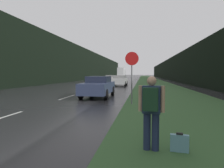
% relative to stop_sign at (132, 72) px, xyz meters
% --- Properties ---
extents(grass_verge, '(6.00, 240.00, 0.02)m').
position_rel_stop_sign_xyz_m(grass_verge, '(2.59, 30.76, -1.76)').
color(grass_verge, '#33562D').
rests_on(grass_verge, ground_plane).
extents(lane_stripe_c, '(0.12, 3.00, 0.01)m').
position_rel_stop_sign_xyz_m(lane_stripe_c, '(-4.73, 2.80, -1.77)').
color(lane_stripe_c, silver).
rests_on(lane_stripe_c, ground_plane).
extents(lane_stripe_d, '(0.12, 3.00, 0.01)m').
position_rel_stop_sign_xyz_m(lane_stripe_d, '(-4.73, 9.80, -1.77)').
color(lane_stripe_d, silver).
rests_on(lane_stripe_d, ground_plane).
extents(lane_stripe_e, '(0.12, 3.00, 0.01)m').
position_rel_stop_sign_xyz_m(lane_stripe_e, '(-4.73, 16.80, -1.77)').
color(lane_stripe_e, silver).
rests_on(lane_stripe_e, ground_plane).
extents(treeline_far_side, '(2.00, 140.00, 8.28)m').
position_rel_stop_sign_xyz_m(treeline_far_side, '(-15.05, 40.76, 2.37)').
color(treeline_far_side, black).
rests_on(treeline_far_side, ground_plane).
extents(treeline_near_side, '(2.00, 140.00, 5.73)m').
position_rel_stop_sign_xyz_m(treeline_near_side, '(8.59, 40.76, 1.09)').
color(treeline_near_side, black).
rests_on(treeline_near_side, ground_plane).
extents(stop_sign, '(0.72, 0.07, 2.85)m').
position_rel_stop_sign_xyz_m(stop_sign, '(0.00, 0.00, 0.00)').
color(stop_sign, slate).
rests_on(stop_sign, ground_plane).
extents(hitchhiker_with_backpack, '(0.56, 0.44, 1.62)m').
position_rel_stop_sign_xyz_m(hitchhiker_with_backpack, '(0.74, -6.48, -0.84)').
color(hitchhiker_with_backpack, '#1E2847').
rests_on(hitchhiker_with_backpack, ground_plane).
extents(suitcase, '(0.39, 0.16, 0.43)m').
position_rel_stop_sign_xyz_m(suitcase, '(1.34, -6.46, -1.58)').
color(suitcase, '#6093A8').
rests_on(suitcase, ground_plane).
extents(car_passing_near, '(1.87, 4.66, 1.49)m').
position_rel_stop_sign_xyz_m(car_passing_near, '(-2.57, 3.23, -1.01)').
color(car_passing_near, '#2D3856').
rests_on(car_passing_near, ground_plane).
extents(car_passing_far, '(2.02, 4.78, 1.45)m').
position_rel_stop_sign_xyz_m(car_passing_far, '(-2.57, 16.74, -1.02)').
color(car_passing_far, '#BCBCBC').
rests_on(car_passing_far, ground_plane).
extents(car_oncoming, '(1.92, 4.46, 1.35)m').
position_rel_stop_sign_xyz_m(car_oncoming, '(-6.89, 35.00, -1.07)').
color(car_oncoming, '#BCBCBC').
rests_on(car_oncoming, ground_plane).
extents(delivery_truck, '(2.43, 7.71, 3.80)m').
position_rel_stop_sign_xyz_m(delivery_truck, '(-6.89, 61.49, 0.21)').
color(delivery_truck, gray).
rests_on(delivery_truck, ground_plane).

